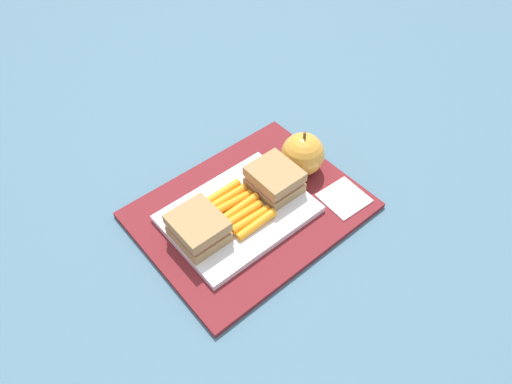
% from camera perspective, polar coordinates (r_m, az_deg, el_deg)
% --- Properties ---
extents(ground_plane, '(2.40, 2.40, 0.00)m').
position_cam_1_polar(ground_plane, '(0.79, -0.69, -2.45)').
color(ground_plane, '#42667A').
extents(lunchbag_mat, '(0.36, 0.28, 0.01)m').
position_cam_1_polar(lunchbag_mat, '(0.79, -0.70, -2.22)').
color(lunchbag_mat, maroon).
rests_on(lunchbag_mat, ground_plane).
extents(food_tray, '(0.23, 0.17, 0.01)m').
position_cam_1_polar(food_tray, '(0.77, -2.14, -2.65)').
color(food_tray, white).
rests_on(food_tray, lunchbag_mat).
extents(sandwich_half_left, '(0.07, 0.08, 0.04)m').
position_cam_1_polar(sandwich_half_left, '(0.72, -7.06, -4.38)').
color(sandwich_half_left, '#9E7A4C').
rests_on(sandwich_half_left, food_tray).
extents(sandwich_half_right, '(0.07, 0.08, 0.04)m').
position_cam_1_polar(sandwich_half_right, '(0.78, 2.27, 1.55)').
color(sandwich_half_right, '#9E7A4C').
rests_on(sandwich_half_right, food_tray).
extents(carrot_sticks_bundle, '(0.08, 0.10, 0.02)m').
position_cam_1_polar(carrot_sticks_bundle, '(0.76, -2.18, -2.00)').
color(carrot_sticks_bundle, orange).
rests_on(carrot_sticks_bundle, food_tray).
extents(apple, '(0.08, 0.08, 0.09)m').
position_cam_1_polar(apple, '(0.82, 5.71, 4.61)').
color(apple, gold).
rests_on(apple, lunchbag_mat).
extents(paper_napkin, '(0.07, 0.07, 0.00)m').
position_cam_1_polar(paper_napkin, '(0.81, 10.67, -0.72)').
color(paper_napkin, white).
rests_on(paper_napkin, lunchbag_mat).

